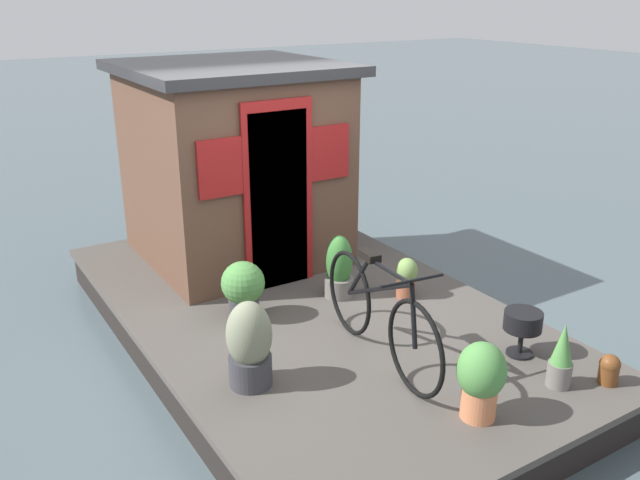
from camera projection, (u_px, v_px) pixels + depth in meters
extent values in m
plane|color=#4C5B60|center=(309.00, 340.00, 6.27)|extent=(60.00, 60.00, 0.00)
cube|color=#4C4742|center=(308.00, 308.00, 6.15)|extent=(5.19, 3.09, 0.06)
cube|color=black|center=(309.00, 325.00, 6.21)|extent=(5.08, 3.02, 0.31)
cube|color=brown|center=(234.00, 168.00, 6.98)|extent=(1.87, 1.87, 1.94)
cube|color=#28282B|center=(230.00, 68.00, 6.62)|extent=(2.07, 2.07, 0.10)
cube|color=maroon|center=(278.00, 202.00, 6.27)|extent=(0.04, 0.60, 1.70)
cube|color=maroon|center=(279.00, 197.00, 6.24)|extent=(0.03, 0.72, 1.80)
cube|color=maroon|center=(329.00, 152.00, 6.40)|extent=(0.03, 0.44, 0.52)
cube|color=maroon|center=(221.00, 168.00, 5.85)|extent=(0.03, 0.44, 0.52)
torus|color=black|center=(415.00, 348.00, 4.69)|extent=(0.71, 0.12, 0.71)
torus|color=black|center=(349.00, 293.00, 5.55)|extent=(0.71, 0.12, 0.71)
cylinder|color=black|center=(378.00, 289.00, 5.07)|extent=(0.94, 0.15, 0.49)
cylinder|color=black|center=(390.00, 271.00, 4.86)|extent=(0.61, 0.11, 0.07)
cylinder|color=black|center=(359.00, 277.00, 5.33)|extent=(0.35, 0.08, 0.44)
cylinder|color=black|center=(414.00, 317.00, 4.64)|extent=(0.12, 0.05, 0.46)
cube|color=black|center=(370.00, 255.00, 5.11)|extent=(0.21, 0.12, 0.06)
cylinder|color=black|center=(412.00, 281.00, 4.59)|extent=(0.09, 0.50, 0.02)
cylinder|color=#935138|center=(406.00, 288.00, 6.27)|extent=(0.18, 0.18, 0.18)
ellipsoid|color=#70934C|center=(407.00, 271.00, 6.21)|extent=(0.21, 0.21, 0.25)
cylinder|color=#38383D|center=(244.00, 307.00, 5.87)|extent=(0.27, 0.27, 0.20)
sphere|color=#4C8942|center=(243.00, 283.00, 5.79)|extent=(0.38, 0.38, 0.38)
cylinder|color=slate|center=(339.00, 287.00, 6.29)|extent=(0.28, 0.28, 0.18)
ellipsoid|color=#387533|center=(339.00, 261.00, 6.20)|extent=(0.25, 0.25, 0.49)
cylinder|color=slate|center=(559.00, 374.00, 4.86)|extent=(0.18, 0.18, 0.19)
cone|color=#4C8942|center=(563.00, 344.00, 4.77)|extent=(0.16, 0.16, 0.31)
cylinder|color=#38383D|center=(251.00, 370.00, 4.87)|extent=(0.32, 0.32, 0.23)
ellipsoid|color=gray|center=(249.00, 334.00, 4.77)|extent=(0.33, 0.33, 0.51)
cylinder|color=#C6754C|center=(478.00, 403.00, 4.50)|extent=(0.24, 0.24, 0.22)
ellipsoid|color=#4C8942|center=(482.00, 370.00, 4.41)|extent=(0.33, 0.33, 0.39)
cylinder|color=black|center=(523.00, 321.00, 5.21)|extent=(0.30, 0.30, 0.15)
cylinder|color=black|center=(521.00, 342.00, 5.27)|extent=(0.04, 0.04, 0.22)
cylinder|color=black|center=(519.00, 353.00, 5.31)|extent=(0.21, 0.21, 0.02)
cylinder|color=brown|center=(608.00, 374.00, 4.90)|extent=(0.14, 0.14, 0.16)
sphere|color=brown|center=(610.00, 364.00, 4.87)|extent=(0.15, 0.15, 0.15)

